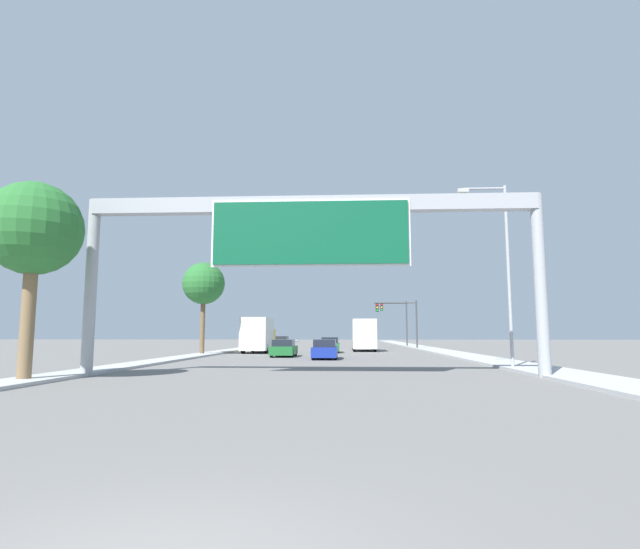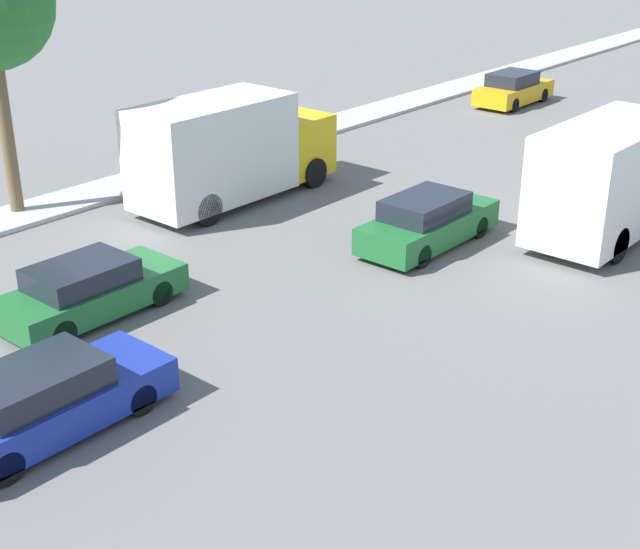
{
  "view_description": "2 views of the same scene",
  "coord_description": "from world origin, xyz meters",
  "px_view_note": "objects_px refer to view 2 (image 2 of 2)",
  "views": [
    {
      "loc": [
        1.53,
        -3.85,
        1.89
      ],
      "look_at": [
        0.0,
        26.27,
        5.45
      ],
      "focal_mm": 28.0,
      "sensor_mm": 36.0,
      "label": 1
    },
    {
      "loc": [
        13.04,
        26.14,
        9.43
      ],
      "look_at": [
        1.8,
        39.19,
        1.85
      ],
      "focal_mm": 50.0,
      "sensor_mm": 36.0,
      "label": 2
    }
  ],
  "objects_px": {
    "truck_box_primary": "(229,150)",
    "car_far_center": "(89,290)",
    "car_mid_right": "(47,400)",
    "car_mid_left": "(428,222)",
    "car_near_center": "(513,89)",
    "truck_box_secondary": "(618,176)"
  },
  "relations": [
    {
      "from": "car_mid_right",
      "to": "car_mid_left",
      "type": "bearing_deg",
      "value": 90.0
    },
    {
      "from": "truck_box_primary",
      "to": "car_mid_right",
      "type": "bearing_deg",
      "value": -58.57
    },
    {
      "from": "car_near_center",
      "to": "car_far_center",
      "type": "xyz_separation_m",
      "value": [
        3.5,
        -26.11,
        -0.05
      ]
    },
    {
      "from": "car_near_center",
      "to": "car_mid_right",
      "type": "height_order",
      "value": "car_near_center"
    },
    {
      "from": "car_far_center",
      "to": "car_mid_left",
      "type": "relative_size",
      "value": 0.95
    },
    {
      "from": "car_near_center",
      "to": "truck_box_primary",
      "type": "xyz_separation_m",
      "value": [
        0.0,
        -18.12,
        1.0
      ]
    },
    {
      "from": "truck_box_primary",
      "to": "truck_box_secondary",
      "type": "height_order",
      "value": "truck_box_primary"
    },
    {
      "from": "car_far_center",
      "to": "truck_box_primary",
      "type": "relative_size",
      "value": 0.61
    },
    {
      "from": "car_near_center",
      "to": "car_mid_left",
      "type": "relative_size",
      "value": 0.94
    },
    {
      "from": "car_far_center",
      "to": "truck_box_primary",
      "type": "bearing_deg",
      "value": 113.65
    },
    {
      "from": "truck_box_primary",
      "to": "car_far_center",
      "type": "bearing_deg",
      "value": -66.35
    },
    {
      "from": "car_near_center",
      "to": "truck_box_secondary",
      "type": "xyz_separation_m",
      "value": [
        10.5,
        -12.72,
        0.99
      ]
    },
    {
      "from": "car_near_center",
      "to": "car_mid_left",
      "type": "xyz_separation_m",
      "value": [
        7.0,
        -17.19,
        -0.0
      ]
    },
    {
      "from": "truck_box_secondary",
      "to": "car_mid_left",
      "type": "bearing_deg",
      "value": -128.03
    },
    {
      "from": "car_mid_left",
      "to": "truck_box_primary",
      "type": "height_order",
      "value": "truck_box_primary"
    },
    {
      "from": "car_mid_right",
      "to": "car_mid_left",
      "type": "xyz_separation_m",
      "value": [
        0.0,
        12.38,
        0.03
      ]
    },
    {
      "from": "truck_box_secondary",
      "to": "truck_box_primary",
      "type": "bearing_deg",
      "value": -152.77
    },
    {
      "from": "truck_box_primary",
      "to": "car_mid_left",
      "type": "bearing_deg",
      "value": 7.55
    },
    {
      "from": "truck_box_secondary",
      "to": "car_near_center",
      "type": "bearing_deg",
      "value": 129.55
    },
    {
      "from": "car_mid_left",
      "to": "truck_box_secondary",
      "type": "height_order",
      "value": "truck_box_secondary"
    },
    {
      "from": "truck_box_primary",
      "to": "truck_box_secondary",
      "type": "relative_size",
      "value": 0.94
    },
    {
      "from": "car_near_center",
      "to": "car_far_center",
      "type": "height_order",
      "value": "car_near_center"
    }
  ]
}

